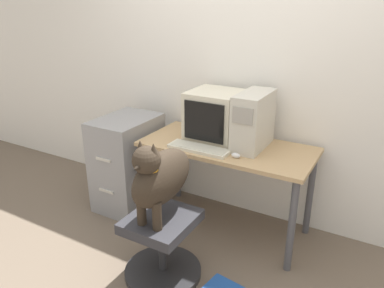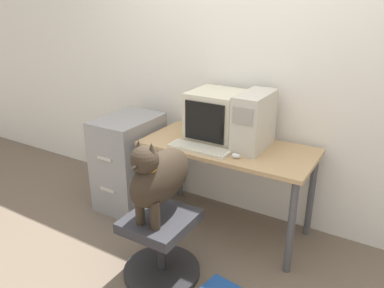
{
  "view_description": "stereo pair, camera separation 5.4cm",
  "coord_description": "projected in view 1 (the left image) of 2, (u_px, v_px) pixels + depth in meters",
  "views": [
    {
      "loc": [
        1.07,
        -2.1,
        1.77
      ],
      "look_at": [
        -0.14,
        0.0,
        0.81
      ],
      "focal_mm": 35.0,
      "sensor_mm": 36.0,
      "label": 1
    },
    {
      "loc": [
        1.12,
        -2.08,
        1.77
      ],
      "look_at": [
        -0.14,
        0.0,
        0.81
      ],
      "focal_mm": 35.0,
      "sensor_mm": 36.0,
      "label": 2
    }
  ],
  "objects": [
    {
      "name": "computer_mouse",
      "position": [
        236.0,
        155.0,
        2.59
      ],
      "size": [
        0.06,
        0.04,
        0.04
      ],
      "color": "silver",
      "rests_on": "desk"
    },
    {
      "name": "crt_monitor",
      "position": [
        215.0,
        115.0,
        2.89
      ],
      "size": [
        0.39,
        0.39,
        0.38
      ],
      "color": "beige",
      "rests_on": "desk"
    },
    {
      "name": "dog",
      "position": [
        160.0,
        176.0,
        2.29
      ],
      "size": [
        0.21,
        0.56,
        0.55
      ],
      "color": "#33281E",
      "rests_on": "office_chair"
    },
    {
      "name": "office_chair",
      "position": [
        162.0,
        245.0,
        2.48
      ],
      "size": [
        0.52,
        0.52,
        0.45
      ],
      "color": "#262628",
      "rests_on": "ground_plane"
    },
    {
      "name": "desk",
      "position": [
        227.0,
        157.0,
        2.86
      ],
      "size": [
        1.3,
        0.61,
        0.72
      ],
      "color": "tan",
      "rests_on": "ground_plane"
    },
    {
      "name": "pc_tower",
      "position": [
        253.0,
        120.0,
        2.71
      ],
      "size": [
        0.2,
        0.43,
        0.41
      ],
      "color": "beige",
      "rests_on": "desk"
    },
    {
      "name": "keyboard",
      "position": [
        199.0,
        148.0,
        2.72
      ],
      "size": [
        0.46,
        0.15,
        0.03
      ],
      "color": "beige",
      "rests_on": "desk"
    },
    {
      "name": "ground_plane",
      "position": [
        207.0,
        246.0,
        2.84
      ],
      "size": [
        12.0,
        12.0,
        0.0
      ],
      "primitive_type": "plane",
      "color": "#6B5B4C"
    },
    {
      "name": "wall_back",
      "position": [
        250.0,
        61.0,
        2.91
      ],
      "size": [
        8.0,
        0.05,
        2.6
      ],
      "color": "white",
      "rests_on": "ground_plane"
    },
    {
      "name": "filing_cabinet",
      "position": [
        128.0,
        162.0,
        3.29
      ],
      "size": [
        0.42,
        0.59,
        0.81
      ],
      "color": "gray",
      "rests_on": "ground_plane"
    }
  ]
}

